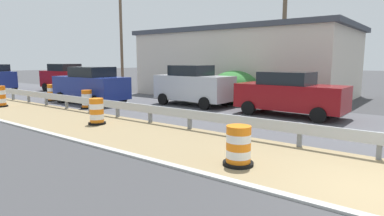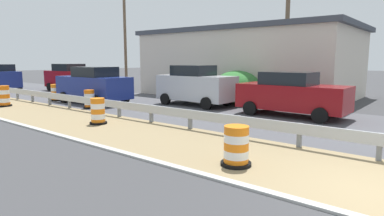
{
  "view_description": "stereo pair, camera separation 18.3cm",
  "coord_description": "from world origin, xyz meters",
  "px_view_note": "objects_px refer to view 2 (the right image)",
  "views": [
    {
      "loc": [
        -6.79,
        -0.57,
        2.49
      ],
      "look_at": [
        1.58,
        5.89,
        0.91
      ],
      "focal_mm": 30.18,
      "sensor_mm": 36.0,
      "label": 1
    },
    {
      "loc": [
        -6.68,
        -0.71,
        2.49
      ],
      "look_at": [
        1.58,
        5.89,
        0.91
      ],
      "focal_mm": 30.18,
      "sensor_mm": 36.0,
      "label": 2
    }
  ],
  "objects_px": {
    "traffic_barrel_nearest": "(236,148)",
    "traffic_barrel_mid": "(89,100)",
    "traffic_barrel_far": "(56,93)",
    "utility_pole_mid": "(125,36)",
    "traffic_barrel_farther": "(4,97)",
    "car_mid_far_lane": "(195,85)",
    "car_distant_c": "(291,94)",
    "traffic_barrel_close": "(98,112)",
    "car_lead_near_lane": "(0,78)",
    "utility_pole_near": "(287,31)",
    "car_trailing_near_lane": "(70,77)",
    "car_distant_b": "(94,85)"
  },
  "relations": [
    {
      "from": "traffic_barrel_nearest",
      "to": "traffic_barrel_mid",
      "type": "bearing_deg",
      "value": 73.3
    },
    {
      "from": "car_distant_b",
      "to": "car_mid_far_lane",
      "type": "bearing_deg",
      "value": -151.71
    },
    {
      "from": "traffic_barrel_mid",
      "to": "car_distant_c",
      "type": "xyz_separation_m",
      "value": [
        4.24,
        -9.1,
        0.56
      ]
    },
    {
      "from": "traffic_barrel_farther",
      "to": "car_distant_c",
      "type": "bearing_deg",
      "value": -63.15
    },
    {
      "from": "traffic_barrel_mid",
      "to": "traffic_barrel_farther",
      "type": "xyz_separation_m",
      "value": [
        -2.5,
        4.2,
        0.08
      ]
    },
    {
      "from": "car_distant_c",
      "to": "utility_pole_near",
      "type": "relative_size",
      "value": 0.6
    },
    {
      "from": "car_lead_near_lane",
      "to": "car_distant_c",
      "type": "bearing_deg",
      "value": -171.18
    },
    {
      "from": "traffic_barrel_nearest",
      "to": "utility_pole_near",
      "type": "height_order",
      "value": "utility_pole_near"
    },
    {
      "from": "traffic_barrel_mid",
      "to": "car_distant_c",
      "type": "height_order",
      "value": "car_distant_c"
    },
    {
      "from": "car_distant_c",
      "to": "utility_pole_mid",
      "type": "bearing_deg",
      "value": 165.25
    },
    {
      "from": "car_lead_near_lane",
      "to": "traffic_barrel_farther",
      "type": "bearing_deg",
      "value": 161.14
    },
    {
      "from": "traffic_barrel_close",
      "to": "traffic_barrel_far",
      "type": "xyz_separation_m",
      "value": [
        2.77,
        8.21,
        -0.0
      ]
    },
    {
      "from": "car_lead_near_lane",
      "to": "car_trailing_near_lane",
      "type": "distance_m",
      "value": 5.84
    },
    {
      "from": "traffic_barrel_far",
      "to": "traffic_barrel_farther",
      "type": "bearing_deg",
      "value": -177.91
    },
    {
      "from": "traffic_barrel_nearest",
      "to": "traffic_barrel_mid",
      "type": "distance_m",
      "value": 11.22
    },
    {
      "from": "car_distant_b",
      "to": "utility_pole_mid",
      "type": "relative_size",
      "value": 0.55
    },
    {
      "from": "car_distant_c",
      "to": "traffic_barrel_far",
      "type": "bearing_deg",
      "value": -163.82
    },
    {
      "from": "car_distant_c",
      "to": "utility_pole_near",
      "type": "distance_m",
      "value": 5.38
    },
    {
      "from": "traffic_barrel_farther",
      "to": "car_mid_far_lane",
      "type": "xyz_separation_m",
      "value": [
        6.84,
        -7.81,
        0.59
      ]
    },
    {
      "from": "traffic_barrel_mid",
      "to": "car_mid_far_lane",
      "type": "relative_size",
      "value": 0.22
    },
    {
      "from": "traffic_barrel_close",
      "to": "traffic_barrel_farther",
      "type": "distance_m",
      "value": 8.11
    },
    {
      "from": "traffic_barrel_far",
      "to": "traffic_barrel_farther",
      "type": "height_order",
      "value": "traffic_barrel_farther"
    },
    {
      "from": "traffic_barrel_farther",
      "to": "car_distant_b",
      "type": "height_order",
      "value": "car_distant_b"
    },
    {
      "from": "traffic_barrel_mid",
      "to": "traffic_barrel_far",
      "type": "xyz_separation_m",
      "value": [
        0.53,
        4.31,
        0.03
      ]
    },
    {
      "from": "traffic_barrel_close",
      "to": "car_trailing_near_lane",
      "type": "bearing_deg",
      "value": 62.89
    },
    {
      "from": "traffic_barrel_far",
      "to": "car_distant_c",
      "type": "xyz_separation_m",
      "value": [
        3.71,
        -13.42,
        0.53
      ]
    },
    {
      "from": "traffic_barrel_mid",
      "to": "car_mid_far_lane",
      "type": "distance_m",
      "value": 5.68
    },
    {
      "from": "traffic_barrel_nearest",
      "to": "car_lead_near_lane",
      "type": "distance_m",
      "value": 25.31
    },
    {
      "from": "traffic_barrel_close",
      "to": "utility_pole_near",
      "type": "xyz_separation_m",
      "value": [
        10.39,
        -3.24,
        3.64
      ]
    },
    {
      "from": "traffic_barrel_close",
      "to": "traffic_barrel_far",
      "type": "relative_size",
      "value": 1.01
    },
    {
      "from": "car_mid_far_lane",
      "to": "car_distant_b",
      "type": "height_order",
      "value": "car_mid_far_lane"
    },
    {
      "from": "traffic_barrel_mid",
      "to": "car_lead_near_lane",
      "type": "bearing_deg",
      "value": 85.34
    },
    {
      "from": "car_trailing_near_lane",
      "to": "utility_pole_mid",
      "type": "height_order",
      "value": "utility_pole_mid"
    },
    {
      "from": "traffic_barrel_mid",
      "to": "traffic_barrel_close",
      "type": "bearing_deg",
      "value": -119.82
    },
    {
      "from": "traffic_barrel_mid",
      "to": "utility_pole_mid",
      "type": "bearing_deg",
      "value": 40.74
    },
    {
      "from": "utility_pole_near",
      "to": "traffic_barrel_mid",
      "type": "bearing_deg",
      "value": 138.81
    },
    {
      "from": "traffic_barrel_far",
      "to": "traffic_barrel_close",
      "type": "bearing_deg",
      "value": -108.61
    },
    {
      "from": "car_lead_near_lane",
      "to": "car_distant_c",
      "type": "xyz_separation_m",
      "value": [
        3.08,
        -23.28,
        -0.08
      ]
    },
    {
      "from": "car_lead_near_lane",
      "to": "utility_pole_near",
      "type": "distance_m",
      "value": 22.64
    },
    {
      "from": "car_distant_c",
      "to": "traffic_barrel_farther",
      "type": "bearing_deg",
      "value": -152.42
    },
    {
      "from": "traffic_barrel_far",
      "to": "utility_pole_near",
      "type": "xyz_separation_m",
      "value": [
        7.63,
        -11.45,
        3.65
      ]
    },
    {
      "from": "traffic_barrel_far",
      "to": "utility_pole_mid",
      "type": "xyz_separation_m",
      "value": [
        8.35,
        3.33,
        4.05
      ]
    },
    {
      "from": "traffic_barrel_far",
      "to": "traffic_barrel_mid",
      "type": "bearing_deg",
      "value": -97.01
    },
    {
      "from": "utility_pole_near",
      "to": "traffic_barrel_farther",
      "type": "bearing_deg",
      "value": 133.21
    },
    {
      "from": "traffic_barrel_far",
      "to": "car_lead_near_lane",
      "type": "relative_size",
      "value": 0.24
    },
    {
      "from": "car_mid_far_lane",
      "to": "utility_pole_mid",
      "type": "distance_m",
      "value": 12.6
    },
    {
      "from": "car_lead_near_lane",
      "to": "traffic_barrel_close",
      "type": "bearing_deg",
      "value": 170.65
    },
    {
      "from": "traffic_barrel_far",
      "to": "utility_pole_near",
      "type": "bearing_deg",
      "value": -56.34
    },
    {
      "from": "traffic_barrel_mid",
      "to": "car_distant_c",
      "type": "relative_size",
      "value": 0.2
    },
    {
      "from": "traffic_barrel_close",
      "to": "traffic_barrel_farther",
      "type": "relative_size",
      "value": 0.91
    }
  ]
}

